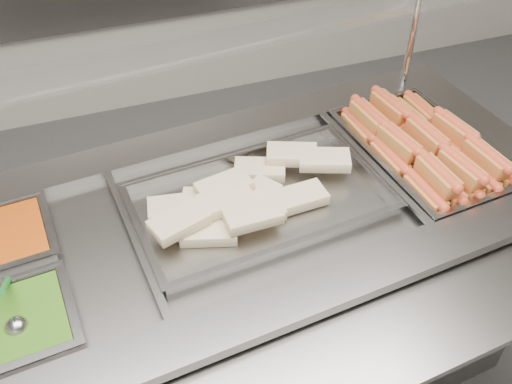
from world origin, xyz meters
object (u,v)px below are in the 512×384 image
object	(u,v)px
steam_counter	(242,303)
pan_wraps	(259,204)
pan_hotdogs	(421,156)
serving_spoon	(15,320)
sneeze_guard	(203,49)

from	to	relation	value
steam_counter	pan_wraps	world-z (taller)	pan_wraps
steam_counter	pan_hotdogs	xyz separation A→B (m)	(0.67, 0.06, 0.44)
pan_hotdogs	serving_spoon	size ratio (longest dim) A/B	3.28
pan_hotdogs	pan_wraps	world-z (taller)	same
pan_wraps	serving_spoon	distance (m)	0.74
pan_hotdogs	pan_wraps	bearing A→B (deg)	-175.00
pan_wraps	steam_counter	bearing A→B (deg)	-175.00
steam_counter	pan_hotdogs	world-z (taller)	pan_hotdogs
steam_counter	sneeze_guard	distance (m)	0.90
serving_spoon	pan_wraps	bearing A→B (deg)	17.51
serving_spoon	steam_counter	bearing A→B (deg)	18.69
sneeze_guard	pan_hotdogs	world-z (taller)	sneeze_guard
serving_spoon	sneeze_guard	bearing A→B (deg)	35.92
steam_counter	serving_spoon	xyz separation A→B (m)	(-0.64, -0.22, 0.49)
sneeze_guard	pan_wraps	distance (m)	0.48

